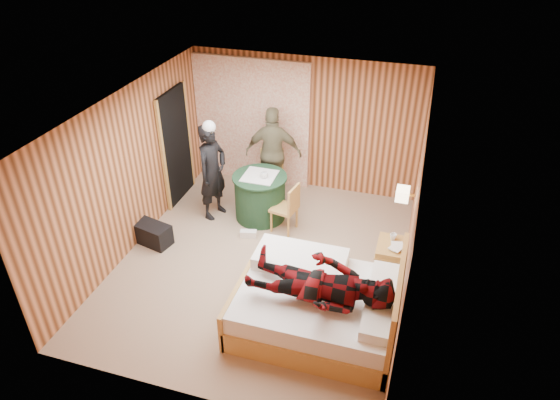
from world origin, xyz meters
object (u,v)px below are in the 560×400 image
(bed, at_px, (320,304))
(man_on_bed, at_px, (320,277))
(duffel_bag, at_px, (152,234))
(woman_standing, at_px, (212,172))
(chair_near, at_px, (288,205))
(wall_lamp, at_px, (403,194))
(round_table, at_px, (260,196))
(chair_far, at_px, (272,170))
(nightstand, at_px, (390,259))
(man_at_table, at_px, (273,153))

(bed, relative_size, man_on_bed, 1.17)
(duffel_bag, bearing_deg, bed, -4.15)
(duffel_bag, xyz_separation_m, woman_standing, (0.64, 1.07, 0.67))
(chair_near, height_order, man_on_bed, man_on_bed)
(wall_lamp, relative_size, bed, 0.13)
(round_table, bearing_deg, chair_near, -24.78)
(chair_far, bearing_deg, bed, -76.07)
(bed, height_order, chair_far, bed)
(nightstand, relative_size, duffel_bag, 0.94)
(round_table, height_order, man_at_table, man_at_table)
(chair_near, xyz_separation_m, man_at_table, (-0.58, 1.04, 0.36))
(chair_far, height_order, man_at_table, man_at_table)
(nightstand, xyz_separation_m, man_at_table, (-2.31, 1.69, 0.58))
(nightstand, xyz_separation_m, man_on_bed, (-0.73, -1.48, 0.71))
(bed, distance_m, nightstand, 1.47)
(chair_near, distance_m, duffel_bag, 2.24)
(chair_far, distance_m, woman_standing, 1.20)
(wall_lamp, height_order, man_at_table, man_at_table)
(bed, bearing_deg, chair_far, 118.53)
(bed, bearing_deg, chair_near, 117.12)
(round_table, bearing_deg, woman_standing, -168.83)
(wall_lamp, distance_m, round_table, 2.62)
(chair_near, bearing_deg, round_table, -104.14)
(wall_lamp, xyz_separation_m, chair_near, (-1.77, 0.46, -0.80))
(woman_standing, xyz_separation_m, man_on_bed, (2.36, -2.24, 0.14))
(round_table, bearing_deg, man_on_bed, -56.60)
(wall_lamp, relative_size, duffel_bag, 0.43)
(chair_near, bearing_deg, duffel_bag, -53.78)
(man_at_table, bearing_deg, chair_near, 109.60)
(duffel_bag, bearing_deg, man_at_table, 68.09)
(nightstand, bearing_deg, man_on_bed, -116.21)
(chair_near, xyz_separation_m, man_on_bed, (1.00, -2.13, 0.49))
(wall_lamp, relative_size, man_at_table, 0.15)
(wall_lamp, distance_m, chair_near, 2.00)
(bed, xyz_separation_m, round_table, (-1.55, 2.17, 0.09))
(round_table, relative_size, man_on_bed, 0.52)
(bed, xyz_separation_m, duffel_bag, (-2.97, 0.94, -0.15))
(round_table, bearing_deg, chair_far, 91.63)
(round_table, bearing_deg, nightstand, -21.59)
(wall_lamp, bearing_deg, chair_far, 148.52)
(round_table, distance_m, man_on_bed, 2.93)
(wall_lamp, distance_m, chair_far, 2.89)
(woman_standing, distance_m, man_at_table, 1.22)
(duffel_bag, distance_m, woman_standing, 1.41)
(round_table, distance_m, chair_far, 0.74)
(wall_lamp, relative_size, chair_far, 0.28)
(wall_lamp, height_order, bed, wall_lamp)
(wall_lamp, relative_size, man_on_bed, 0.15)
(woman_standing, bearing_deg, round_table, -62.55)
(nightstand, distance_m, duffel_bag, 3.74)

